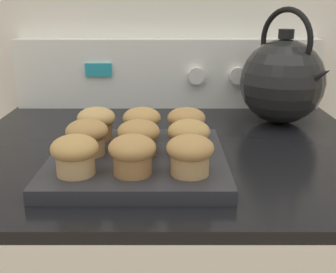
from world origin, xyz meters
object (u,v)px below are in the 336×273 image
muffin_pan (134,160)px  muffin_r0_c1 (128,153)px  muffin_r1_c0 (84,136)px  muffin_r1_c1 (135,137)px  muffin_r0_c2 (186,154)px  muffin_r2_c2 (183,123)px  muffin_r2_c0 (93,122)px  muffin_r0_c0 (71,154)px  muffin_r2_c1 (138,122)px  tea_kettle (280,80)px  muffin_r1_c2 (185,136)px

muffin_pan → muffin_r0_c1: (-0.00, -0.08, 0.04)m
muffin_r1_c0 → muffin_r1_c1: size_ratio=1.00×
muffin_r0_c2 → muffin_r0_c1: bearing=179.5°
muffin_r0_c2 → muffin_r1_c0: (-0.16, 0.08, 0.00)m
muffin_pan → muffin_r2_c2: (0.08, 0.08, 0.04)m
muffin_pan → muffin_r2_c0: (-0.08, 0.08, 0.04)m
muffin_r2_c2 → muffin_r1_c1: bearing=-134.5°
muffin_r0_c0 → muffin_r1_c1: size_ratio=1.00×
muffin_r0_c0 → muffin_r2_c1: size_ratio=1.00×
muffin_r0_c1 → muffin_r1_c1: 0.08m
muffin_r2_c1 → muffin_r2_c2: bearing=-1.0°
muffin_r1_c0 → muffin_r1_c1: bearing=-2.3°
muffin_r0_c0 → muffin_r2_c1: same height
muffin_r0_c1 → muffin_r2_c1: size_ratio=1.00×
muffin_r2_c1 → muffin_r1_c0: bearing=-136.4°
muffin_r0_c1 → muffin_r1_c1: bearing=87.2°
muffin_r2_c0 → muffin_r1_c0: bearing=-91.4°
muffin_r2_c0 → tea_kettle: size_ratio=0.27×
muffin_r1_c2 → muffin_r2_c2: 0.08m
muffin_pan → muffin_r1_c2: size_ratio=4.14×
muffin_r0_c2 → muffin_r1_c1: same height
muffin_r1_c2 → muffin_r2_c2: same height
muffin_r1_c1 → muffin_r1_c2: size_ratio=1.00×
muffin_r2_c2 → tea_kettle: size_ratio=0.27×
muffin_r0_c2 → muffin_r2_c2: 0.16m
muffin_r0_c1 → muffin_r1_c0: bearing=134.1°
muffin_r0_c1 → muffin_r0_c2: size_ratio=1.00×
muffin_r0_c0 → muffin_r2_c0: 0.17m
muffin_r0_c1 → muffin_r2_c2: bearing=62.4°
muffin_r1_c1 → muffin_r1_c0: bearing=177.7°
muffin_r1_c0 → muffin_r1_c2: 0.17m
muffin_r1_c0 → muffin_pan: bearing=-0.7°
muffin_r1_c2 → muffin_r2_c2: (-0.00, 0.08, 0.00)m
muffin_r0_c0 → muffin_r1_c0: (0.00, 0.08, 0.00)m
muffin_r0_c1 → muffin_r1_c0: (-0.08, 0.08, 0.00)m
muffin_r0_c1 → muffin_r2_c2: (0.08, 0.16, 0.00)m
muffin_r1_c0 → muffin_r2_c2: size_ratio=1.00×
muffin_r1_c2 → tea_kettle: size_ratio=0.27×
muffin_r0_c0 → muffin_r2_c2: same height
muffin_r0_c1 → muffin_r0_c2: 0.08m
muffin_r0_c0 → muffin_r2_c2: size_ratio=1.00×
muffin_r0_c1 → tea_kettle: bearing=49.0°
muffin_r0_c2 → tea_kettle: size_ratio=0.27×
muffin_pan → muffin_r0_c0: muffin_r0_c0 is taller
muffin_r2_c1 → tea_kettle: 0.36m
muffin_r1_c2 → muffin_r2_c0: (-0.16, 0.08, 0.00)m
muffin_pan → muffin_r0_c1: 0.09m
muffin_r2_c0 → muffin_r2_c2: 0.16m
muffin_pan → tea_kettle: tea_kettle is taller
muffin_r0_c2 → muffin_r1_c2: (0.00, 0.08, 0.00)m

